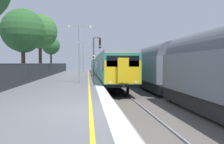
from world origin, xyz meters
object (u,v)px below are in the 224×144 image
object	(u,v)px
commuter_train_at_platform	(100,65)
speed_limit_sign	(93,63)
platform_lamp_far	(83,55)
platform_lamp_mid	(79,48)
freight_train_adjacent_track	(136,66)
background_tree_centre	(41,33)
background_tree_left	(51,46)
background_tree_back	(23,32)
signal_gantry	(96,52)

from	to	relation	value
commuter_train_at_platform	speed_limit_sign	world-z (taller)	commuter_train_at_platform
speed_limit_sign	platform_lamp_far	bearing A→B (deg)	96.74
commuter_train_at_platform	platform_lamp_mid	distance (m)	28.52
freight_train_adjacent_track	platform_lamp_far	distance (m)	11.65
freight_train_adjacent_track	background_tree_centre	size ratio (longest dim) A/B	7.77
speed_limit_sign	background_tree_centre	bearing A→B (deg)	170.87
background_tree_left	background_tree_back	xyz separation A→B (m)	(0.08, -19.78, 0.09)
background_tree_left	signal_gantry	bearing A→B (deg)	-59.08
signal_gantry	platform_lamp_far	xyz separation A→B (m)	(-1.75, 8.62, -0.06)
speed_limit_sign	platform_lamp_far	size ratio (longest dim) A/B	0.51
freight_train_adjacent_track	speed_limit_sign	distance (m)	6.47
signal_gantry	background_tree_back	bearing A→B (deg)	-138.13
signal_gantry	speed_limit_sign	bearing A→B (deg)	-96.79
platform_lamp_far	signal_gantry	bearing A→B (deg)	-78.53
speed_limit_sign	platform_lamp_far	xyz separation A→B (m)	(-1.38, 11.70, 1.41)
platform_lamp_far	background_tree_back	size ratio (longest dim) A/B	0.73
background_tree_centre	signal_gantry	bearing A→B (deg)	16.86
commuter_train_at_platform	background_tree_back	bearing A→B (deg)	-111.54
signal_gantry	background_tree_centre	size ratio (longest dim) A/B	0.67
signal_gantry	speed_limit_sign	size ratio (longest dim) A/B	1.89
background_tree_centre	background_tree_back	distance (m)	4.92
commuter_train_at_platform	platform_lamp_mid	world-z (taller)	platform_lamp_mid
speed_limit_sign	platform_lamp_mid	distance (m)	9.12
platform_lamp_mid	background_tree_centre	bearing A→B (deg)	116.76
signal_gantry	platform_lamp_far	distance (m)	8.79
freight_train_adjacent_track	background_tree_left	bearing A→B (deg)	134.92
commuter_train_at_platform	signal_gantry	distance (m)	16.46
background_tree_centre	background_tree_back	bearing A→B (deg)	-100.43
freight_train_adjacent_track	speed_limit_sign	world-z (taller)	freight_train_adjacent_track
speed_limit_sign	background_tree_left	world-z (taller)	background_tree_left
background_tree_back	background_tree_left	bearing A→B (deg)	90.23
platform_lamp_mid	background_tree_left	world-z (taller)	background_tree_left
platform_lamp_far	background_tree_centre	xyz separation A→B (m)	(-5.02, -10.67, 2.26)
signal_gantry	platform_lamp_mid	distance (m)	12.14
speed_limit_sign	background_tree_back	size ratio (longest dim) A/B	0.38
signal_gantry	background_tree_back	distance (m)	10.41
signal_gantry	background_tree_back	size ratio (longest dim) A/B	0.71
freight_train_adjacent_track	speed_limit_sign	bearing A→B (deg)	-154.88
signal_gantry	background_tree_left	bearing A→B (deg)	120.92
speed_limit_sign	platform_lamp_mid	xyz separation A→B (m)	(-1.38, -8.93, 1.23)
platform_lamp_mid	background_tree_centre	world-z (taller)	background_tree_centre
signal_gantry	platform_lamp_far	bearing A→B (deg)	101.47
freight_train_adjacent_track	background_tree_centre	xyz separation A→B (m)	(-12.25, -1.71, 4.04)
platform_lamp_mid	platform_lamp_far	world-z (taller)	platform_lamp_far
commuter_train_at_platform	background_tree_centre	bearing A→B (deg)	-114.23
commuter_train_at_platform	background_tree_left	xyz separation A→B (m)	(-9.21, -3.37, 3.48)
commuter_train_at_platform	background_tree_centre	world-z (taller)	background_tree_centre
speed_limit_sign	commuter_train_at_platform	bearing A→B (deg)	84.56
platform_lamp_far	background_tree_left	distance (m)	7.54
platform_lamp_far	background_tree_centre	world-z (taller)	background_tree_centre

